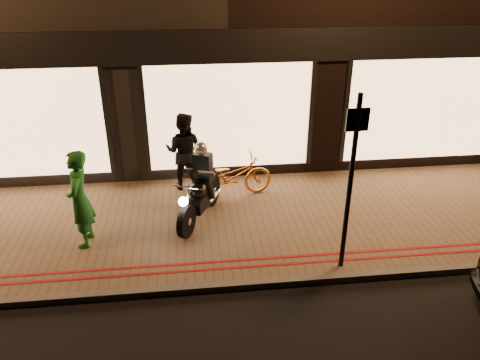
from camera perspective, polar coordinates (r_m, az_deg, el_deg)
The scene contains 9 objects.
ground at distance 7.78m, azimuth 1.63°, elevation -13.19°, with size 90.00×90.00×0.00m, color black.
sidewalk at distance 9.37m, azimuth -0.09°, elevation -5.17°, with size 50.00×4.00×0.12m, color brown.
kerb_stone at distance 7.79m, azimuth 1.59°, elevation -12.62°, with size 50.00×0.14×0.12m, color #59544C.
red_kerb_lines at distance 8.14m, azimuth 1.09°, elevation -10.08°, with size 50.00×0.26×0.01m.
motorcycle at distance 9.13m, azimuth -4.85°, elevation -1.31°, with size 0.96×1.81×1.59m.
sign_post at distance 7.42m, azimuth 13.38°, elevation 0.40°, with size 0.35×0.08×3.00m.
bicycle_gold at distance 10.01m, azimuth -1.01°, elevation 0.43°, with size 0.62×1.78×0.93m, color orange.
person_green at distance 8.65m, azimuth -18.96°, elevation -2.25°, with size 0.66×0.43×1.81m, color #1D6F24.
person_dark at distance 10.30m, azimuth -6.84°, elevation 3.49°, with size 0.85×0.66×1.74m, color black.
Camera 1 is at (-0.91, -5.95, 4.94)m, focal length 35.00 mm.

